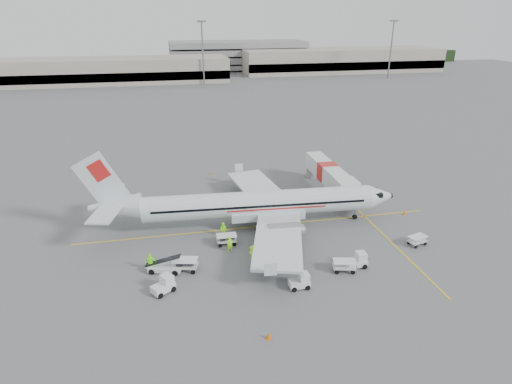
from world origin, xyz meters
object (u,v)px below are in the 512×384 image
tug_mid (299,281)px  belt_loader (165,261)px  jet_bridge (327,178)px  aircraft (259,188)px  tug_aft (163,285)px  tug_fore (356,260)px

tug_mid → belt_loader: bearing=155.0°
jet_bridge → tug_mid: bearing=-117.1°
jet_bridge → tug_mid: 24.78m
belt_loader → tug_mid: 13.68m
aircraft → tug_mid: 14.32m
jet_bridge → belt_loader: (-23.59, -16.57, -0.98)m
tug_aft → tug_mid: bearing=-42.4°
tug_fore → tug_aft: 19.60m
tug_aft → aircraft: bearing=11.2°
aircraft → tug_aft: aircraft is taller
jet_bridge → tug_aft: 31.22m
jet_bridge → tug_aft: size_ratio=7.83×
tug_mid → tug_aft: (-12.74, 1.98, 0.06)m
tug_aft → belt_loader: bearing=52.7°
aircraft → jet_bridge: 15.01m
aircraft → jet_bridge: bearing=39.2°
jet_bridge → belt_loader: size_ratio=3.74×
aircraft → jet_bridge: size_ratio=2.21×
tug_mid → jet_bridge: bearing=62.2°
tug_fore → tug_aft: (-19.60, -0.29, 0.01)m
tug_aft → jet_bridge: bearing=6.7°
aircraft → tug_mid: size_ratio=18.66×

